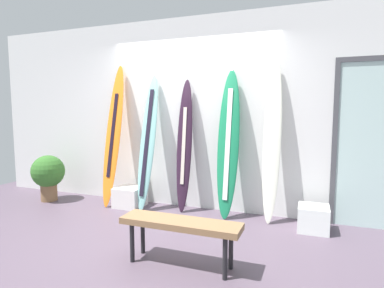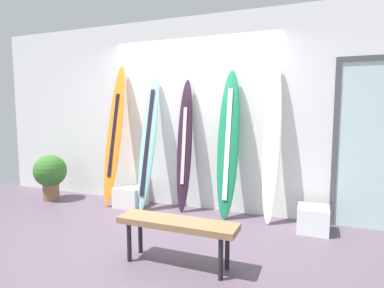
{
  "view_description": "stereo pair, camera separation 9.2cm",
  "coord_description": "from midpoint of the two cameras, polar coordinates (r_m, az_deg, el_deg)",
  "views": [
    {
      "loc": [
        1.69,
        -3.23,
        1.47
      ],
      "look_at": [
        0.1,
        0.95,
        0.99
      ],
      "focal_mm": 30.05,
      "sensor_mm": 36.0,
      "label": 1
    },
    {
      "loc": [
        1.78,
        -3.2,
        1.47
      ],
      "look_at": [
        0.1,
        0.95,
        0.99
      ],
      "focal_mm": 30.05,
      "sensor_mm": 36.0,
      "label": 2
    }
  ],
  "objects": [
    {
      "name": "wall_back",
      "position": [
        4.84,
        -0.16,
        5.32
      ],
      "size": [
        7.2,
        0.2,
        2.8
      ],
      "primitive_type": "cube",
      "color": "silver",
      "rests_on": "ground"
    },
    {
      "name": "surfboard_seafoam",
      "position": [
        4.77,
        -8.41,
        0.32
      ],
      "size": [
        0.26,
        0.52,
        1.98
      ],
      "color": "#7FBDB8",
      "rests_on": "ground"
    },
    {
      "name": "bench",
      "position": [
        3.11,
        -2.97,
        -14.34
      ],
      "size": [
        1.16,
        0.29,
        0.44
      ],
      "color": "olive",
      "rests_on": "ground"
    },
    {
      "name": "surfboard_sunset",
      "position": [
        5.07,
        -14.3,
        1.54
      ],
      "size": [
        0.29,
        0.51,
        2.16
      ],
      "color": "orange",
      "rests_on": "ground"
    },
    {
      "name": "surfboard_charcoal",
      "position": [
        4.61,
        -1.94,
        -0.51
      ],
      "size": [
        0.23,
        0.32,
        1.9
      ],
      "color": "#2C192B",
      "rests_on": "ground"
    },
    {
      "name": "display_block_left",
      "position": [
        5.04,
        -11.48,
        -9.15
      ],
      "size": [
        0.4,
        0.4,
        0.3
      ],
      "color": "silver",
      "rests_on": "ground"
    },
    {
      "name": "ground",
      "position": [
        3.94,
        -7.23,
        -16.09
      ],
      "size": [
        8.0,
        8.0,
        0.04
      ],
      "primitive_type": "cube",
      "color": "#564756"
    },
    {
      "name": "surfboard_emerald",
      "position": [
        4.36,
        5.85,
        -0.14
      ],
      "size": [
        0.3,
        0.38,
        2.01
      ],
      "color": "#1B7D50",
      "rests_on": "ground"
    },
    {
      "name": "potted_plant",
      "position": [
        5.7,
        -24.6,
        -4.79
      ],
      "size": [
        0.52,
        0.52,
        0.74
      ],
      "color": "brown",
      "rests_on": "ground"
    },
    {
      "name": "glass_door",
      "position": [
        4.46,
        29.61,
        0.38
      ],
      "size": [
        1.03,
        0.06,
        2.1
      ],
      "color": "silver",
      "rests_on": "ground"
    },
    {
      "name": "surfboard_ivory",
      "position": [
        4.26,
        13.42,
        0.24
      ],
      "size": [
        0.24,
        0.35,
        2.13
      ],
      "color": "silver",
      "rests_on": "ground"
    },
    {
      "name": "display_block_center",
      "position": [
        4.25,
        20.14,
        -12.31
      ],
      "size": [
        0.36,
        0.36,
        0.31
      ],
      "color": "white",
      "rests_on": "ground"
    }
  ]
}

